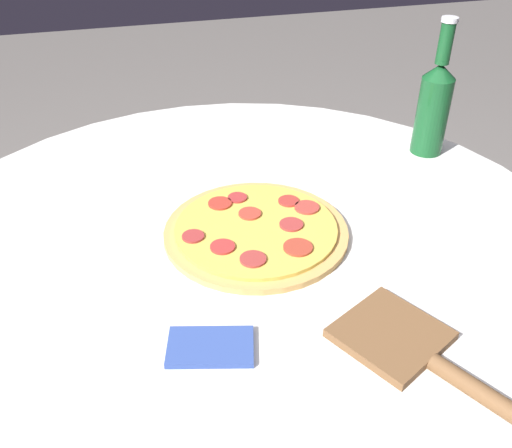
{
  "coord_description": "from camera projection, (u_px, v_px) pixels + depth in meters",
  "views": [
    {
      "loc": [
        -0.16,
        -0.69,
        1.27
      ],
      "look_at": [
        0.03,
        0.01,
        0.76
      ],
      "focal_mm": 40.0,
      "sensor_mm": 36.0,
      "label": 1
    }
  ],
  "objects": [
    {
      "name": "beer_bottle",
      "position": [
        434.0,
        104.0,
        1.07
      ],
      "size": [
        0.06,
        0.06,
        0.26
      ],
      "color": "#144C23",
      "rests_on": "table"
    },
    {
      "name": "napkin",
      "position": [
        210.0,
        347.0,
        0.7
      ],
      "size": [
        0.12,
        0.09,
        0.01
      ],
      "color": "#334C99",
      "rests_on": "table"
    },
    {
      "name": "pizza_paddle",
      "position": [
        409.0,
        346.0,
        0.69
      ],
      "size": [
        0.17,
        0.23,
        0.02
      ],
      "rotation": [
        0.0,
        0.0,
        -1.08
      ],
      "color": "brown",
      "rests_on": "table"
    },
    {
      "name": "table",
      "position": [
        243.0,
        313.0,
        0.97
      ],
      "size": [
        1.09,
        1.09,
        0.74
      ],
      "color": "silver",
      "rests_on": "ground_plane"
    },
    {
      "name": "pizza",
      "position": [
        256.0,
        230.0,
        0.89
      ],
      "size": [
        0.29,
        0.29,
        0.02
      ],
      "color": "tan",
      "rests_on": "table"
    }
  ]
}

